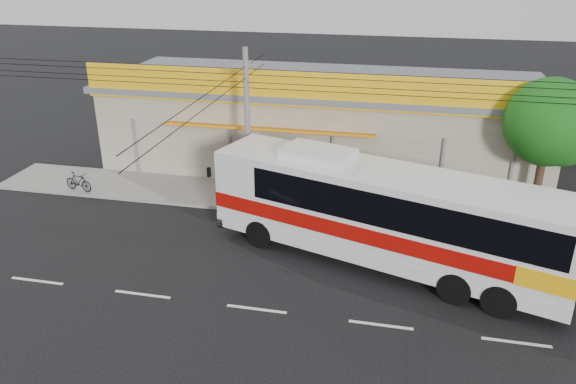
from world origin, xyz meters
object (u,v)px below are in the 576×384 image
Objects in this scene: motorbike_red at (239,179)px; utility_pole at (246,77)px; tree_near at (552,126)px; motorbike_dark at (78,182)px; coach_bus at (390,212)px.

motorbike_red is 5.52m from utility_pole.
tree_near is at bearing 6.81° from utility_pole.
motorbike_red is 1.08× the size of motorbike_dark.
motorbike_dark is 0.04× the size of utility_pole.
coach_bus reaches higher than motorbike_red.
coach_bus is at bearing -138.55° from tree_near.
motorbike_dark is (-7.34, -1.94, 0.03)m from motorbike_red.
tree_near reaches higher than motorbike_dark.
tree_near is (12.51, 1.49, -1.72)m from utility_pole.
coach_bus is at bearing -31.90° from utility_pole.
motorbike_red is at bearing 161.34° from coach_bus.
motorbike_dark is 21.16m from tree_near.
utility_pole is at bearing 166.10° from coach_bus.
coach_bus reaches higher than motorbike_dark.
coach_bus is 0.39× the size of utility_pole.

